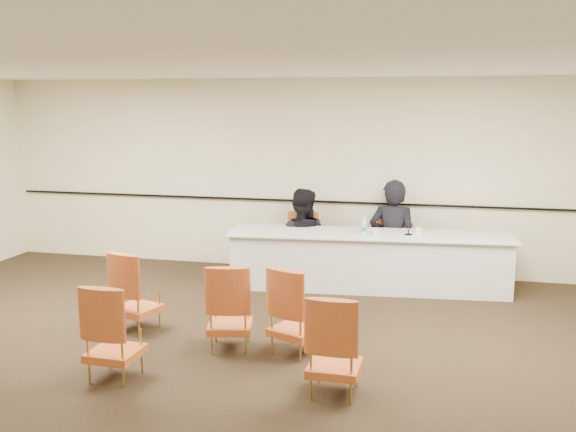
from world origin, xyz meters
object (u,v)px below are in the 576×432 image
(panelist_second_chair, at_px, (301,245))
(aud_chair_back_right, at_px, (335,344))
(panelist_main_chair, at_px, (392,247))
(microphone, at_px, (409,225))
(coffee_cup, at_px, (418,232))
(aud_chair_back_left, at_px, (114,331))
(panelist_main, at_px, (393,244))
(aud_chair_front_left, at_px, (136,291))
(aud_chair_front_mid, at_px, (230,306))
(aud_chair_front_right, at_px, (296,310))
(water_bottle, at_px, (364,225))
(panelist_second, at_px, (301,246))
(drinking_glass, at_px, (375,232))
(panel_table, at_px, (369,261))

(panelist_second_chair, height_order, aud_chair_back_right, same)
(panelist_main_chair, height_order, microphone, microphone)
(coffee_cup, bearing_deg, aud_chair_back_left, -127.20)
(panelist_main, distance_m, aud_chair_front_left, 4.03)
(aud_chair_front_mid, distance_m, aud_chair_back_right, 1.52)
(microphone, distance_m, aud_chair_front_mid, 3.20)
(aud_chair_front_right, bearing_deg, coffee_cup, 87.72)
(coffee_cup, distance_m, aud_chair_front_right, 2.85)
(aud_chair_back_left, height_order, aud_chair_back_right, same)
(panelist_second_chair, distance_m, microphone, 1.77)
(aud_chair_back_left, bearing_deg, water_bottle, 63.01)
(microphone, bearing_deg, aud_chair_back_left, -107.86)
(panelist_main, bearing_deg, aud_chair_front_left, 53.01)
(microphone, height_order, water_bottle, microphone)
(panelist_second, height_order, coffee_cup, panelist_second)
(panelist_main_chair, distance_m, drinking_glass, 0.85)
(water_bottle, xyz_separation_m, aud_chair_front_right, (-0.41, -2.54, -0.45))
(panel_table, relative_size, aud_chair_back_right, 4.19)
(panelist_main, relative_size, panelist_main_chair, 2.08)
(microphone, xyz_separation_m, aud_chair_back_left, (-2.58, -3.61, -0.47))
(panelist_main_chair, distance_m, aud_chair_back_left, 4.83)
(coffee_cup, bearing_deg, panelist_second, 163.42)
(coffee_cup, bearing_deg, aud_chair_front_left, -143.48)
(aud_chair_back_right, bearing_deg, aud_chair_front_mid, 148.00)
(panelist_second, distance_m, panelist_second_chair, 0.02)
(aud_chair_front_left, bearing_deg, panelist_main, 62.32)
(aud_chair_front_left, bearing_deg, panelist_second, 79.59)
(microphone, distance_m, aud_chair_front_right, 2.84)
(drinking_glass, bearing_deg, panel_table, 128.47)
(panelist_second, bearing_deg, aud_chair_front_right, 101.05)
(water_bottle, bearing_deg, aud_chair_front_left, -136.17)
(aud_chair_front_right, bearing_deg, panelist_main, 98.57)
(aud_chair_back_right, bearing_deg, panelist_main, 87.95)
(panelist_second_chair, distance_m, aud_chair_front_right, 3.17)
(coffee_cup, height_order, aud_chair_front_right, aud_chair_front_right)
(panelist_main, bearing_deg, panel_table, 70.13)
(aud_chair_front_mid, bearing_deg, panelist_second, 75.63)
(panelist_main_chair, bearing_deg, drinking_glass, -109.61)
(panelist_second, xyz_separation_m, microphone, (1.64, -0.50, 0.48))
(panelist_main_chair, relative_size, aud_chair_front_right, 1.00)
(panel_table, bearing_deg, panelist_second, 150.79)
(panelist_main, height_order, coffee_cup, panelist_main)
(drinking_glass, bearing_deg, panelist_main, 75.43)
(aud_chair_back_right, bearing_deg, aud_chair_front_left, 156.92)
(aud_chair_front_right, bearing_deg, aud_chair_back_left, -125.24)
(panelist_second, xyz_separation_m, aud_chair_front_left, (-1.35, -2.84, 0.02))
(panelist_main_chair, xyz_separation_m, panelist_second_chair, (-1.38, -0.12, 0.00))
(microphone, xyz_separation_m, aud_chair_front_right, (-1.03, -2.61, -0.47))
(microphone, bearing_deg, coffee_cup, 5.74)
(coffee_cup, bearing_deg, panelist_main, 121.11)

